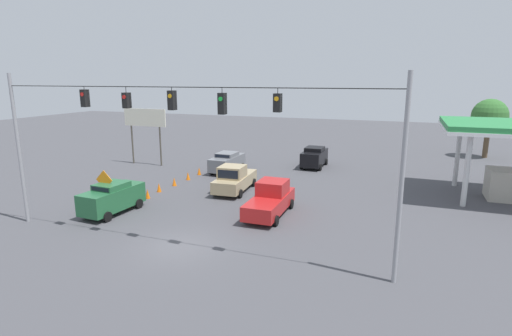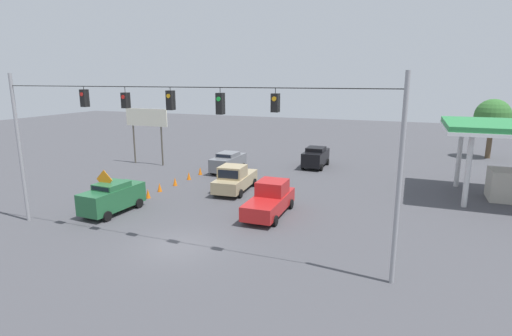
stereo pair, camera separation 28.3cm
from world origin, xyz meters
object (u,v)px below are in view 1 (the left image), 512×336
at_px(pickup_truck_red_crossing_near, 270,200).
at_px(overhead_signal_span, 174,136).
at_px(traffic_cone_second, 147,194).
at_px(work_zone_sign, 104,183).
at_px(sedan_grey_withflow_far, 227,162).
at_px(roadside_billboard, 145,122).
at_px(traffic_cone_farthest, 199,171).
at_px(tree_horizon_left, 490,116).
at_px(traffic_cone_fifth, 188,176).
at_px(sedan_black_oncoming_deep, 314,157).
at_px(traffic_cone_fourth, 174,182).
at_px(traffic_cone_nearest, 126,203).
at_px(traffic_cone_third, 159,187).
at_px(sedan_green_parked_shoulder, 112,197).
at_px(pickup_truck_tan_withflow_mid, 234,179).

bearing_deg(pickup_truck_red_crossing_near, overhead_signal_span, 66.25).
height_order(traffic_cone_second, work_zone_sign, work_zone_sign).
xyz_separation_m(sedan_grey_withflow_far, work_zone_sign, (2.51, 13.38, 1.01)).
xyz_separation_m(pickup_truck_red_crossing_near, roadside_billboard, (16.68, -10.13, 3.34)).
bearing_deg(roadside_billboard, traffic_cone_farthest, 163.09).
bearing_deg(tree_horizon_left, traffic_cone_fifth, 38.38).
distance_m(overhead_signal_span, roadside_billboard, 21.68).
xyz_separation_m(sedan_black_oncoming_deep, traffic_cone_fifth, (9.08, 8.97, -0.69)).
xyz_separation_m(overhead_signal_span, traffic_cone_fourth, (6.72, -10.37, -5.44)).
bearing_deg(roadside_billboard, traffic_cone_nearest, 120.06).
xyz_separation_m(sedan_grey_withflow_far, traffic_cone_third, (2.12, 8.00, -0.62)).
bearing_deg(traffic_cone_nearest, traffic_cone_third, -87.50).
xyz_separation_m(traffic_cone_third, tree_horizon_left, (-25.94, -24.50, 4.21)).
bearing_deg(roadside_billboard, pickup_truck_red_crossing_near, 148.73).
height_order(sedan_green_parked_shoulder, traffic_cone_fifth, sedan_green_parked_shoulder).
bearing_deg(traffic_cone_third, sedan_grey_withflow_far, -104.81).
bearing_deg(tree_horizon_left, traffic_cone_fourth, 41.10).
height_order(sedan_grey_withflow_far, traffic_cone_farthest, sedan_grey_withflow_far).
bearing_deg(overhead_signal_span, roadside_billboard, -50.28).
bearing_deg(overhead_signal_span, traffic_cone_fourth, -57.06).
distance_m(sedan_green_parked_shoulder, traffic_cone_third, 5.31).
xyz_separation_m(traffic_cone_fifth, traffic_cone_farthest, (-0.01, -1.98, 0.00)).
height_order(sedan_grey_withflow_far, traffic_cone_fifth, sedan_grey_withflow_far).
relative_size(sedan_green_parked_shoulder, work_zone_sign, 1.59).
height_order(traffic_cone_fourth, traffic_cone_farthest, same).
bearing_deg(work_zone_sign, pickup_truck_red_crossing_near, -160.87).
relative_size(traffic_cone_second, traffic_cone_farthest, 1.00).
xyz_separation_m(pickup_truck_tan_withflow_mid, roadside_billboard, (12.36, -6.03, 3.34)).
relative_size(pickup_truck_red_crossing_near, sedan_grey_withflow_far, 1.20).
height_order(sedan_green_parked_shoulder, roadside_billboard, roadside_billboard).
bearing_deg(sedan_green_parked_shoulder, tree_horizon_left, -131.02).
distance_m(pickup_truck_tan_withflow_mid, roadside_billboard, 14.15).
bearing_deg(traffic_cone_third, overhead_signal_span, 129.23).
bearing_deg(traffic_cone_nearest, traffic_cone_fifth, -89.99).
xyz_separation_m(sedan_green_parked_shoulder, tree_horizon_left, (-25.89, -29.76, 3.51)).
bearing_deg(sedan_green_parked_shoulder, sedan_grey_withflow_far, -98.86).
bearing_deg(sedan_black_oncoming_deep, traffic_cone_fourth, 50.51).
relative_size(overhead_signal_span, work_zone_sign, 7.58).
relative_size(traffic_cone_farthest, roadside_billboard, 0.12).
height_order(pickup_truck_red_crossing_near, sedan_grey_withflow_far, pickup_truck_red_crossing_near).
bearing_deg(traffic_cone_fourth, sedan_black_oncoming_deep, -129.49).
bearing_deg(work_zone_sign, sedan_black_oncoming_deep, -117.62).
xyz_separation_m(sedan_black_oncoming_deep, traffic_cone_third, (9.26, 13.07, -0.69)).
bearing_deg(pickup_truck_tan_withflow_mid, pickup_truck_red_crossing_near, 136.47).
height_order(traffic_cone_third, work_zone_sign, work_zone_sign).
bearing_deg(pickup_truck_tan_withflow_mid, sedan_black_oncoming_deep, -109.64).
bearing_deg(sedan_grey_withflow_far, overhead_signal_span, 106.10).
bearing_deg(traffic_cone_third, pickup_truck_tan_withflow_mid, -157.59).
xyz_separation_m(pickup_truck_tan_withflow_mid, work_zone_sign, (5.78, 7.60, 1.01)).
xyz_separation_m(traffic_cone_second, tree_horizon_left, (-25.73, -26.27, 4.21)).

